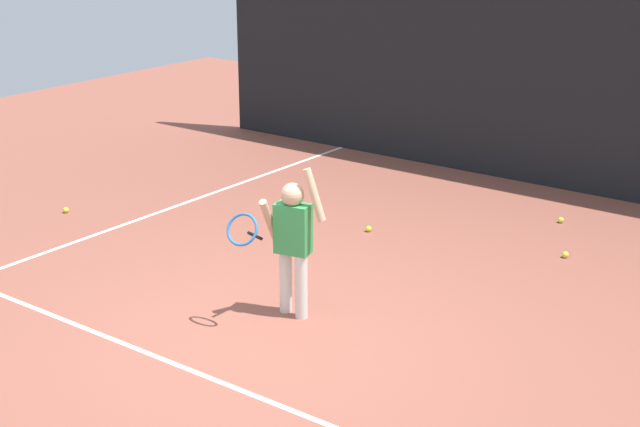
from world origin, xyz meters
name	(u,v)px	position (x,y,z in m)	size (l,w,h in m)	color
ground_plane	(262,337)	(0.00, 0.00, 0.00)	(20.00, 20.00, 0.00)	brown
court_line_baseline	(197,373)	(0.00, -0.77, 0.00)	(9.00, 0.05, 0.00)	white
court_line_sideline	(108,230)	(-3.04, 1.00, 0.00)	(0.05, 9.00, 0.00)	white
back_fence_windscreen	(548,52)	(0.00, 5.45, 1.67)	(10.00, 0.08, 3.34)	black
fence_post_0	(249,15)	(-4.85, 5.51, 1.75)	(0.09, 0.09, 3.49)	slate
fence_post_1	(435,34)	(-1.62, 5.51, 1.75)	(0.09, 0.09, 3.49)	slate
tennis_player	(291,237)	(-0.08, 0.50, 0.73)	(0.63, 0.68, 1.35)	silver
tennis_ball_0	(66,210)	(-3.89, 1.11, 0.03)	(0.07, 0.07, 0.07)	#CCE033
tennis_ball_1	(561,220)	(0.83, 4.21, 0.03)	(0.07, 0.07, 0.07)	#CCE033
tennis_ball_2	(369,229)	(-0.73, 2.68, 0.03)	(0.07, 0.07, 0.07)	#CCE033
tennis_ball_4	(565,255)	(1.30, 3.23, 0.03)	(0.07, 0.07, 0.07)	#CCE033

